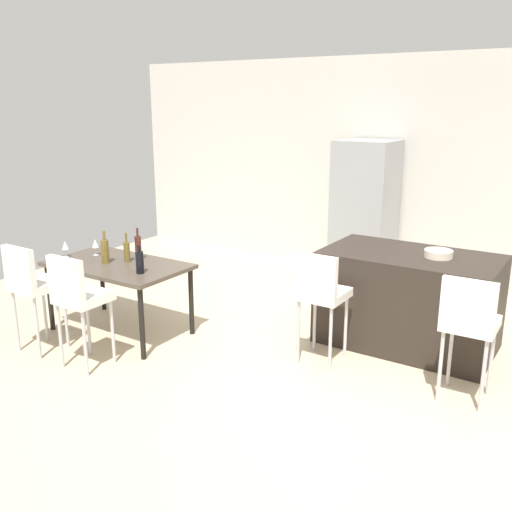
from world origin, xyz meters
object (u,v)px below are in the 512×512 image
Objects in this scene: bar_chair_left at (320,290)px; bar_chair_middle at (469,320)px; dining_chair_near at (31,282)px; fruit_bowl at (438,254)px; refrigerator at (365,212)px; wine_bottle_corner at (105,251)px; wine_glass_far at (65,246)px; kitchen_island at (408,300)px; wine_bottle_left at (138,248)px; wine_bottle_inner at (127,251)px; wine_glass_right at (95,244)px; dining_table at (118,270)px; dining_chair_far at (78,294)px; wine_bottle_middle at (140,262)px.

bar_chair_left is 1.00× the size of bar_chair_middle.
dining_chair_near is 3.79m from fruit_bowl.
refrigerator is at bearing 126.90° from bar_chair_middle.
bar_chair_middle is at bearing -59.90° from fruit_bowl.
wine_bottle_corner is at bearing -166.38° from bar_chair_left.
dining_chair_near is at bearing -65.12° from wine_glass_far.
kitchen_island is at bearing 27.08° from wine_bottle_corner.
wine_bottle_inner is at bearing -115.03° from wine_bottle_left.
bar_chair_middle is 6.03× the size of wine_glass_right.
wine_bottle_inner is at bearing 63.32° from dining_table.
kitchen_island is 4.92× the size of wine_bottle_corner.
wine_bottle_inner is (0.05, 0.09, 0.18)m from dining_table.
fruit_bowl is (-0.50, 0.86, 0.26)m from bar_chair_middle.
bar_chair_middle is 0.74× the size of dining_table.
wine_glass_right is at bearing -157.93° from kitchen_island.
dining_chair_near and dining_chair_far have the same top height.
wine_bottle_left is at bearing 11.79° from wine_glass_right.
dining_chair_near is 0.73m from wine_glass_far.
wine_glass_right is (-0.74, 0.87, 0.17)m from dining_chair_far.
bar_chair_left is 0.57× the size of refrigerator.
bar_chair_middle is 3.74× the size of wine_bottle_middle.
fruit_bowl is at bearing 31.32° from wine_bottle_middle.
refrigerator reaches higher than wine_bottle_left.
wine_bottle_left is (0.10, 0.20, 0.20)m from dining_table.
bar_chair_left reaches higher than fruit_bowl.
wine_bottle_middle is at bearing 0.27° from wine_glass_far.
wine_bottle_corner is (-0.10, -0.06, 0.20)m from dining_table.
wine_glass_far is at bearing -155.73° from kitchen_island.
wine_glass_far is at bearing -168.05° from dining_table.
refrigerator is at bearing 57.92° from wine_glass_far.
wine_bottle_middle is at bearing -148.68° from fruit_bowl.
wine_bottle_middle is 0.15× the size of refrigerator.
refrigerator reaches higher than kitchen_island.
bar_chair_left reaches higher than dining_table.
dining_table is at bearing 163.99° from wine_bottle_middle.
dining_chair_near reaches higher than kitchen_island.
dining_chair_near is 0.96m from wine_bottle_inner.
bar_chair_left is at bearing 12.71° from dining_table.
bar_chair_left and dining_chair_far have the same top height.
dining_table is at bearing 112.44° from dining_chair_far.
fruit_bowl is (3.44, 1.46, 0.09)m from wine_glass_far.
bar_chair_middle is 1.03m from fruit_bowl.
bar_chair_middle is at bearing 5.60° from wine_glass_right.
bar_chair_left is 1.00× the size of dining_chair_near.
wine_bottle_corner is 1.90× the size of wine_glass_far.
fruit_bowl reaches higher than dining_table.
wine_bottle_middle is 1.09× the size of fruit_bowl.
bar_chair_middle reaches higher than wine_glass_right.
dining_table is at bearing -154.87° from fruit_bowl.
wine_glass_far is at bearing -172.06° from wine_bottle_corner.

